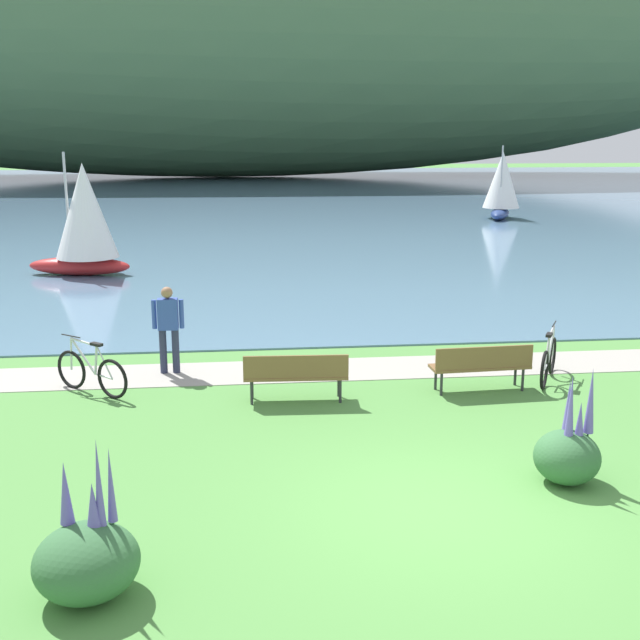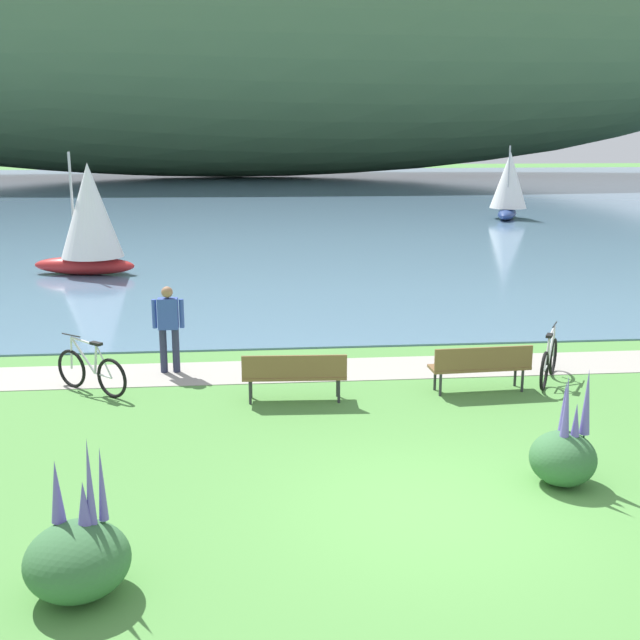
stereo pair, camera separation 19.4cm
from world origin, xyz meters
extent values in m
plane|color=#518E42|center=(0.00, 0.00, 0.00)|extent=(200.00, 200.00, 0.00)
cube|color=#5B7F9E|center=(0.00, 47.54, 0.02)|extent=(180.00, 80.00, 0.04)
ellipsoid|color=#4C7047|center=(-3.41, 71.50, 14.04)|extent=(115.20, 28.00, 27.99)
cube|color=#A39E93|center=(0.00, 5.96, 0.01)|extent=(60.00, 1.50, 0.01)
cube|color=brown|center=(1.89, 4.44, 0.45)|extent=(1.82, 0.58, 0.05)
cube|color=brown|center=(1.90, 4.23, 0.68)|extent=(1.80, 0.14, 0.40)
cylinder|color=#2D2D33|center=(1.12, 4.56, 0.23)|extent=(0.05, 0.05, 0.45)
cylinder|color=#2D2D33|center=(2.64, 4.65, 0.23)|extent=(0.05, 0.05, 0.45)
cylinder|color=#2D2D33|center=(1.14, 4.23, 0.23)|extent=(0.05, 0.05, 0.45)
cylinder|color=#2D2D33|center=(2.66, 4.31, 0.23)|extent=(0.05, 0.05, 0.45)
cube|color=brown|center=(-1.46, 4.24, 0.45)|extent=(1.82, 0.57, 0.05)
cube|color=brown|center=(-1.47, 4.03, 0.68)|extent=(1.80, 0.13, 0.40)
cylinder|color=#2D2D33|center=(-2.21, 4.45, 0.23)|extent=(0.05, 0.05, 0.45)
cylinder|color=#2D2D33|center=(-0.69, 4.37, 0.23)|extent=(0.05, 0.05, 0.45)
cylinder|color=#2D2D33|center=(-2.23, 4.11, 0.23)|extent=(0.05, 0.05, 0.45)
cylinder|color=#2D2D33|center=(-0.70, 4.04, 0.23)|extent=(0.05, 0.05, 0.45)
torus|color=black|center=(-5.47, 5.33, 0.36)|extent=(0.60, 0.49, 0.72)
torus|color=black|center=(-4.65, 4.68, 0.36)|extent=(0.60, 0.49, 0.72)
cylinder|color=silver|center=(-5.21, 5.12, 0.67)|extent=(0.50, 0.41, 0.61)
cylinder|color=silver|center=(-5.18, 5.10, 0.94)|extent=(0.54, 0.44, 0.09)
cylinder|color=silver|center=(-4.95, 4.92, 0.65)|extent=(0.12, 0.11, 0.54)
cylinder|color=silver|center=(-4.81, 4.81, 0.37)|extent=(0.35, 0.29, 0.05)
cylinder|color=silver|center=(-4.78, 4.79, 0.64)|extent=(0.31, 0.25, 0.56)
cylinder|color=silver|center=(-5.45, 5.31, 0.66)|extent=(0.09, 0.08, 0.60)
cube|color=black|center=(-4.92, 4.89, 0.94)|extent=(0.25, 0.23, 0.05)
cylinder|color=black|center=(-5.43, 5.30, 1.00)|extent=(0.39, 0.32, 0.02)
torus|color=black|center=(3.60, 5.29, 0.36)|extent=(0.41, 0.66, 0.72)
torus|color=black|center=(3.09, 4.38, 0.36)|extent=(0.41, 0.66, 0.72)
cylinder|color=silver|center=(3.44, 5.00, 0.67)|extent=(0.34, 0.55, 0.61)
cylinder|color=silver|center=(3.42, 4.96, 0.94)|extent=(0.36, 0.59, 0.09)
cylinder|color=silver|center=(3.28, 4.71, 0.65)|extent=(0.10, 0.13, 0.54)
cylinder|color=silver|center=(3.19, 4.56, 0.37)|extent=(0.24, 0.39, 0.05)
cylinder|color=silver|center=(3.17, 4.53, 0.64)|extent=(0.21, 0.33, 0.56)
cylinder|color=silver|center=(3.59, 5.27, 0.66)|extent=(0.07, 0.09, 0.60)
cube|color=black|center=(3.26, 4.68, 0.94)|extent=(0.21, 0.26, 0.05)
cylinder|color=black|center=(3.58, 5.25, 1.00)|extent=(0.26, 0.43, 0.02)
cylinder|color=#282D47|center=(-3.88, 6.09, 0.44)|extent=(0.14, 0.14, 0.88)
cylinder|color=#282D47|center=(-3.64, 6.09, 0.44)|extent=(0.14, 0.14, 0.88)
cube|color=#334CA5|center=(-3.76, 6.09, 1.18)|extent=(0.39, 0.23, 0.60)
sphere|color=#9E7051|center=(-3.76, 6.09, 1.60)|extent=(0.22, 0.22, 0.22)
cylinder|color=#334CA5|center=(-4.02, 6.10, 1.18)|extent=(0.09, 0.09, 0.56)
cylinder|color=#334CA5|center=(-3.50, 6.08, 1.18)|extent=(0.09, 0.09, 0.56)
ellipsoid|color=#386B3D|center=(1.88, 0.55, 0.36)|extent=(0.88, 0.88, 0.73)
cylinder|color=#386B3D|center=(1.99, 0.49, 0.64)|extent=(0.02, 0.02, 0.12)
cone|color=#6B5BB7|center=(1.99, 0.49, 0.93)|extent=(0.12, 0.12, 0.45)
cylinder|color=#386B3D|center=(1.91, 0.68, 0.64)|extent=(0.02, 0.02, 0.12)
cone|color=#6B5BB7|center=(1.91, 0.68, 1.05)|extent=(0.13, 0.13, 0.69)
cylinder|color=#386B3D|center=(1.85, 0.48, 0.64)|extent=(0.02, 0.02, 0.12)
cone|color=#6B5BB7|center=(1.85, 0.48, 1.12)|extent=(0.12, 0.12, 0.84)
cylinder|color=#386B3D|center=(2.15, 0.55, 0.64)|extent=(0.02, 0.02, 0.12)
cone|color=#6B5BB7|center=(2.15, 0.55, 1.15)|extent=(0.14, 0.14, 0.89)
ellipsoid|color=#386B3D|center=(-4.01, -1.50, 0.38)|extent=(1.07, 1.07, 0.76)
cylinder|color=#386B3D|center=(-4.21, -1.32, 0.67)|extent=(0.02, 0.02, 0.12)
cone|color=#6B5BB7|center=(-4.21, -1.32, 1.07)|extent=(0.15, 0.15, 0.67)
cylinder|color=#386B3D|center=(-3.76, -1.32, 0.67)|extent=(0.02, 0.02, 0.12)
cone|color=#6B5BB7|center=(-3.76, -1.32, 1.13)|extent=(0.10, 0.10, 0.80)
cylinder|color=#386B3D|center=(-3.86, -1.41, 0.67)|extent=(0.02, 0.02, 0.12)
cone|color=#6B5BB7|center=(-3.86, -1.41, 1.20)|extent=(0.10, 0.10, 0.93)
cylinder|color=#386B3D|center=(-3.92, -1.44, 0.67)|extent=(0.02, 0.02, 0.12)
cone|color=#6B5BB7|center=(-3.92, -1.44, 0.97)|extent=(0.15, 0.15, 0.48)
ellipsoid|color=#B22323|center=(-7.46, 17.02, 0.33)|extent=(3.43, 1.53, 0.58)
cylinder|color=#B2B2B2|center=(-7.72, 17.07, 2.28)|extent=(0.08, 0.08, 3.32)
cone|color=white|center=(-7.16, 16.96, 2.11)|extent=(2.30, 2.30, 2.99)
ellipsoid|color=navy|center=(11.41, 31.54, 0.32)|extent=(2.12, 3.31, 0.56)
cylinder|color=#B2B2B2|center=(11.31, 31.31, 2.21)|extent=(0.08, 0.08, 3.22)
cone|color=white|center=(11.53, 31.82, 2.05)|extent=(2.52, 2.52, 2.90)
camera|label=1|loc=(-2.45, -8.86, 4.61)|focal=44.44mm
camera|label=2|loc=(-2.25, -8.88, 4.61)|focal=44.44mm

